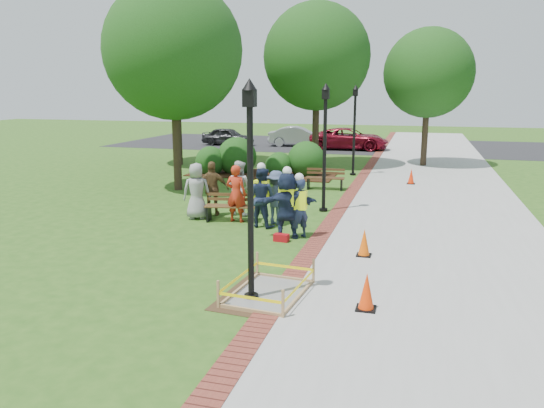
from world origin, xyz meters
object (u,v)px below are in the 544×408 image
(bench_near, at_px, (230,213))
(cone_front, at_px, (366,292))
(hivis_worker_b, at_px, (299,206))
(hivis_worker_a, at_px, (287,203))
(lamp_near, at_px, (250,175))
(hivis_worker_c, at_px, (261,195))
(wet_concrete_pad, at_px, (269,284))

(bench_near, distance_m, cone_front, 7.52)
(bench_near, distance_m, hivis_worker_b, 2.86)
(cone_front, xyz_separation_m, hivis_worker_b, (-2.32, 4.51, 0.56))
(hivis_worker_a, bearing_deg, hivis_worker_b, 21.20)
(lamp_near, bearing_deg, hivis_worker_c, 104.72)
(cone_front, relative_size, lamp_near, 0.17)
(cone_front, bearing_deg, hivis_worker_c, 124.27)
(cone_front, height_order, hivis_worker_b, hivis_worker_b)
(hivis_worker_a, bearing_deg, hivis_worker_c, 136.22)
(wet_concrete_pad, relative_size, lamp_near, 0.58)
(cone_front, distance_m, hivis_worker_c, 6.55)
(hivis_worker_a, xyz_separation_m, hivis_worker_c, (-1.04, 0.99, -0.03))
(lamp_near, xyz_separation_m, hivis_worker_c, (-1.43, 5.45, -1.52))
(bench_near, height_order, hivis_worker_a, hivis_worker_a)
(wet_concrete_pad, height_order, cone_front, cone_front)
(wet_concrete_pad, distance_m, lamp_near, 2.28)
(bench_near, relative_size, lamp_near, 0.39)
(wet_concrete_pad, bearing_deg, bench_near, 117.11)
(wet_concrete_pad, height_order, hivis_worker_a, hivis_worker_a)
(hivis_worker_b, xyz_separation_m, hivis_worker_c, (-1.35, 0.87, 0.05))
(cone_front, relative_size, hivis_worker_c, 0.38)
(cone_front, xyz_separation_m, hivis_worker_a, (-2.63, 4.39, 0.64))
(cone_front, bearing_deg, hivis_worker_b, 117.22)
(hivis_worker_a, bearing_deg, bench_near, 147.44)
(cone_front, xyz_separation_m, hivis_worker_c, (-3.67, 5.39, 0.61))
(lamp_near, relative_size, hivis_worker_a, 2.12)
(cone_front, relative_size, hivis_worker_b, 0.40)
(hivis_worker_a, relative_size, hivis_worker_b, 1.10)
(wet_concrete_pad, xyz_separation_m, hivis_worker_c, (-1.71, 5.16, 0.73))
(hivis_worker_a, height_order, hivis_worker_b, hivis_worker_a)
(lamp_near, xyz_separation_m, hivis_worker_b, (-0.08, 4.57, -1.57))
(cone_front, bearing_deg, hivis_worker_a, 120.94)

